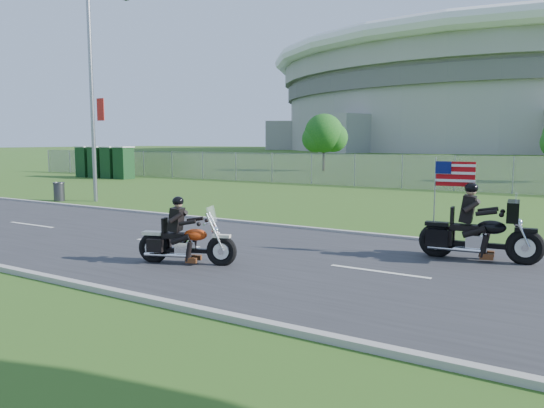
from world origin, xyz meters
The scene contains 15 objects.
ground centered at (0.00, 0.00, 0.00)m, with size 420.00×420.00×0.00m, color #35541A.
road centered at (0.00, 0.00, 0.02)m, with size 120.00×8.00×0.04m, color #28282B.
curb_north centered at (0.00, 4.05, 0.05)m, with size 120.00×0.18×0.12m, color #9E9B93.
curb_south centered at (0.00, -4.05, 0.05)m, with size 120.00×0.18×0.12m, color #9E9B93.
fence centered at (-5.00, 20.00, 1.00)m, with size 60.00×0.03×2.00m, color gray.
stadium centered at (-20.00, 170.00, 15.58)m, with size 140.40×140.40×29.20m.
streetlight centered at (-11.98, 6.22, 5.64)m, with size 0.90×2.46×10.00m.
porta_toilet_a centered at (-22.00, 17.00, 1.15)m, with size 1.10×1.10×2.30m, color #113616.
porta_toilet_b centered at (-23.40, 17.00, 1.15)m, with size 1.10×1.10×2.30m, color #113616.
porta_toilet_c centered at (-24.80, 17.00, 1.15)m, with size 1.10×1.10×2.30m, color #113616.
porta_toilet_d centered at (-26.20, 17.00, 1.15)m, with size 1.10×1.10×2.30m, color #113616.
tree_fence_mid centered at (-13.95, 34.04, 3.30)m, with size 3.96×3.69×5.30m.
motorcycle_lead centered at (0.01, -1.57, 0.50)m, with size 2.25×1.09×1.57m.
motorcycle_follow centered at (5.57, 2.27, 0.63)m, with size 2.76×0.96×2.30m.
trash_can centered at (-13.51, 5.16, 0.42)m, with size 0.49×0.49×0.85m, color #343438.
Camera 1 is at (7.83, -10.53, 2.79)m, focal length 35.00 mm.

